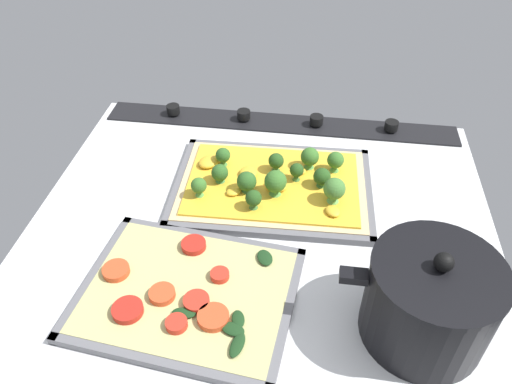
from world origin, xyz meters
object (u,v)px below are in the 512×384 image
object	(u,v)px
baking_tray_front	(273,188)
veggie_pizza_back	(186,293)
broccoli_pizza	(274,182)
baking_tray_back	(188,295)
cooking_pot	(429,301)

from	to	relation	value
baking_tray_front	veggie_pizza_back	distance (cm)	27.12
broccoli_pizza	baking_tray_back	size ratio (longest dim) A/B	1.02
broccoli_pizza	cooking_pot	world-z (taller)	cooking_pot
broccoli_pizza	veggie_pizza_back	bearing A→B (deg)	68.60
broccoli_pizza	veggie_pizza_back	distance (cm)	27.01
veggie_pizza_back	broccoli_pizza	bearing A→B (deg)	-111.40
veggie_pizza_back	baking_tray_back	bearing A→B (deg)	-113.27
baking_tray_back	veggie_pizza_back	distance (cm)	0.80
baking_tray_back	cooking_pot	world-z (taller)	cooking_pot
cooking_pot	broccoli_pizza	bearing A→B (deg)	-49.05
baking_tray_back	baking_tray_front	bearing A→B (deg)	-110.77
baking_tray_front	cooking_pot	world-z (taller)	cooking_pot
veggie_pizza_back	cooking_pot	bearing A→B (deg)	178.24
broccoli_pizza	veggie_pizza_back	size ratio (longest dim) A/B	1.11
broccoli_pizza	veggie_pizza_back	xyz separation A→B (cm)	(9.85, 25.13, -0.93)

